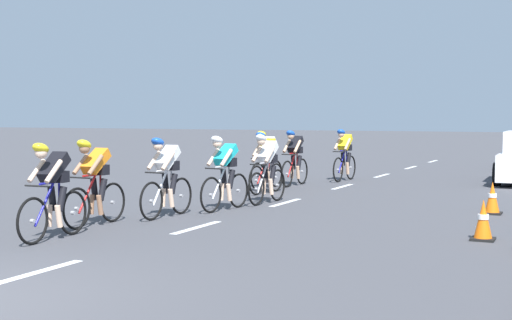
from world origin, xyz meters
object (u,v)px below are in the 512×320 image
object	(u,v)px
cyclist_lead	(52,190)
cyclist_ninth	(344,154)
cyclist_fifth	(267,168)
cyclist_sixth	(266,162)
cyclist_second	(94,181)
cyclist_third	(166,176)
cyclist_seventh	(266,159)
traffic_cone_near	(483,221)
cyclist_fourth	(224,172)
traffic_cone_mid	(492,198)
cyclist_eighth	(295,157)

from	to	relation	value
cyclist_lead	cyclist_ninth	xyz separation A→B (m)	(0.91, 11.76, 0.00)
cyclist_fifth	cyclist_sixth	bearing A→B (deg)	114.62
cyclist_second	cyclist_fifth	size ratio (longest dim) A/B	1.00
cyclist_sixth	cyclist_third	bearing A→B (deg)	-89.59
cyclist_seventh	cyclist_ninth	bearing A→B (deg)	68.89
cyclist_lead	traffic_cone_near	size ratio (longest dim) A/B	2.69
cyclist_fourth	cyclist_seventh	xyz separation A→B (m)	(-1.05, 4.44, 0.00)
cyclist_fourth	cyclist_sixth	distance (m)	3.38
traffic_cone_mid	cyclist_second	bearing A→B (deg)	-143.43
traffic_cone_near	traffic_cone_mid	world-z (taller)	same
cyclist_lead	cyclist_fifth	world-z (taller)	same
cyclist_fourth	cyclist_seventh	bearing A→B (deg)	103.29
cyclist_third	cyclist_fourth	xyz separation A→B (m)	(0.53, 1.38, 0.00)
cyclist_ninth	cyclist_second	bearing A→B (deg)	-96.72
cyclist_seventh	traffic_cone_near	world-z (taller)	cyclist_seventh
cyclist_third	traffic_cone_mid	bearing A→B (deg)	29.07
cyclist_sixth	cyclist_second	bearing A→B (deg)	-94.94
cyclist_fourth	traffic_cone_near	bearing A→B (deg)	-15.88
cyclist_third	cyclist_second	bearing A→B (deg)	-111.25
cyclist_lead	cyclist_ninth	bearing A→B (deg)	85.59
cyclist_second	cyclist_sixth	xyz separation A→B (m)	(0.53, 6.17, 0.00)
cyclist_lead	cyclist_fifth	distance (m)	5.85
cyclist_sixth	traffic_cone_near	world-z (taller)	cyclist_sixth
cyclist_sixth	cyclist_seventh	bearing A→B (deg)	113.57
cyclist_fourth	traffic_cone_near	xyz separation A→B (m)	(5.31, -1.51, -0.48)
cyclist_fifth	traffic_cone_near	size ratio (longest dim) A/B	2.69
cyclist_fourth	cyclist_sixth	xyz separation A→B (m)	(-0.56, 3.33, 0.00)
cyclist_fifth	cyclist_seventh	world-z (taller)	same
cyclist_seventh	traffic_cone_near	bearing A→B (deg)	-43.10
cyclist_second	cyclist_fourth	world-z (taller)	same
cyclist_lead	cyclist_ninth	distance (m)	11.79
cyclist_second	cyclist_sixth	distance (m)	6.19
cyclist_fourth	cyclist_seventh	size ratio (longest dim) A/B	1.00
cyclist_sixth	cyclist_fourth	bearing A→B (deg)	-80.38
cyclist_eighth	cyclist_sixth	bearing A→B (deg)	-87.66
traffic_cone_mid	cyclist_lead	bearing A→B (deg)	-134.12
cyclist_seventh	traffic_cone_mid	distance (m)	6.69
cyclist_sixth	cyclist_seventh	distance (m)	1.21
cyclist_fourth	cyclist_fifth	bearing A→B (deg)	78.32
cyclist_third	cyclist_fourth	size ratio (longest dim) A/B	1.00
cyclist_third	cyclist_fifth	bearing A→B (deg)	73.64
cyclist_third	traffic_cone_mid	world-z (taller)	cyclist_third
cyclist_third	cyclist_eighth	xyz separation A→B (m)	(-0.12, 6.82, 0.00)
cyclist_fourth	cyclist_ninth	size ratio (longest dim) A/B	1.00
cyclist_lead	cyclist_seventh	distance (m)	8.74
cyclist_fifth	cyclist_sixth	distance (m)	2.07
cyclist_sixth	traffic_cone_near	distance (m)	7.63
cyclist_eighth	traffic_cone_near	bearing A→B (deg)	-49.35
cyclist_second	cyclist_seventh	world-z (taller)	same
cyclist_ninth	traffic_cone_mid	size ratio (longest dim) A/B	2.69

